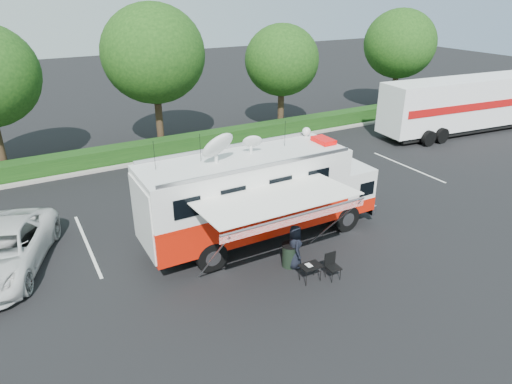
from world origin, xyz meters
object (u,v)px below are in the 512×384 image
(semi_trailer, at_px, (461,105))
(white_suv, at_px, (8,270))
(command_truck, at_px, (260,194))
(trash_bin, at_px, (290,255))
(folding_table, at_px, (311,267))

(semi_trailer, bearing_deg, white_suv, -172.76)
(semi_trailer, bearing_deg, command_truck, -162.44)
(command_truck, bearing_deg, trash_bin, -91.10)
(folding_table, bearing_deg, command_truck, 91.17)
(semi_trailer, bearing_deg, trash_bin, -156.58)
(folding_table, distance_m, semi_trailer, 21.99)
(folding_table, height_order, trash_bin, trash_bin)
(white_suv, xyz_separation_m, trash_bin, (9.31, -4.87, 0.46))
(folding_table, bearing_deg, trash_bin, 95.68)
(white_suv, bearing_deg, trash_bin, -6.65)
(white_suv, height_order, semi_trailer, semi_trailer)
(white_suv, distance_m, semi_trailer, 29.39)
(white_suv, bearing_deg, folding_table, -11.68)
(command_truck, bearing_deg, folding_table, -88.83)
(white_suv, relative_size, folding_table, 7.76)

